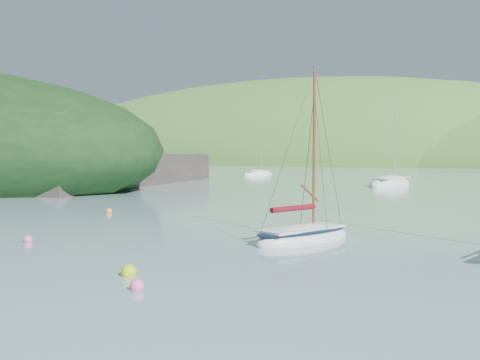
% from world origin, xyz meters
% --- Properties ---
extents(ground, '(700.00, 700.00, 0.00)m').
position_xyz_m(ground, '(0.00, 0.00, 0.00)').
color(ground, '#7594A2').
rests_on(ground, ground).
extents(shoreline_hills, '(690.00, 135.00, 56.00)m').
position_xyz_m(shoreline_hills, '(-9.66, 172.42, 0.00)').
color(shoreline_hills, '#42752C').
rests_on(shoreline_hills, ground).
extents(daysailer_white, '(3.80, 5.67, 8.19)m').
position_xyz_m(daysailer_white, '(4.67, 8.35, 0.20)').
color(daysailer_white, white).
rests_on(daysailer_white, ground).
extents(distant_sloop_a, '(4.68, 8.43, 11.41)m').
position_xyz_m(distant_sloop_a, '(-0.33, 47.69, 0.19)').
color(distant_sloop_a, white).
rests_on(distant_sloop_a, ground).
extents(distant_sloop_c, '(4.00, 6.54, 8.80)m').
position_xyz_m(distant_sloop_c, '(-25.00, 63.93, 0.16)').
color(distant_sloop_c, white).
rests_on(distant_sloop_c, ground).
extents(mooring_buoys, '(25.14, 14.47, 0.49)m').
position_xyz_m(mooring_buoys, '(2.25, 4.29, 0.12)').
color(mooring_buoys, '#C1CF11').
rests_on(mooring_buoys, ground).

